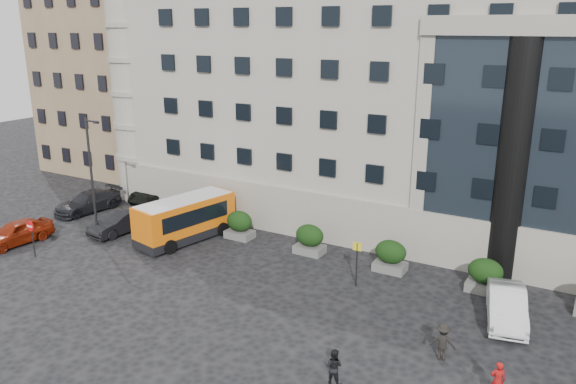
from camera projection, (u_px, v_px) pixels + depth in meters
The scene contains 22 objects.
ground at pixel (218, 300), 28.72m from camera, with size 120.00×120.00×0.00m, color black.
civic_building at pixel (457, 88), 41.56m from camera, with size 44.00×24.00×18.00m, color #A09C8D.
entrance_column at pixel (513, 163), 29.70m from camera, with size 1.80×1.80×13.00m, color black.
apartment_near at pixel (138, 63), 53.89m from camera, with size 14.00×14.00×20.00m, color #7E6249.
apartment_far at pixel (223, 45), 70.00m from camera, with size 13.00×13.00×22.00m, color #7C6048.
hedge_a at pixel (240, 225), 36.84m from camera, with size 1.80×1.26×1.84m.
hedge_b at pixel (310, 239), 34.36m from camera, with size 1.80×1.26×1.84m.
hedge_c at pixel (391, 256), 31.89m from camera, with size 1.80×1.26×1.84m.
hedge_d at pixel (485, 275), 29.41m from camera, with size 1.80×1.26×1.84m.
street_lamp at pixel (92, 175), 35.64m from camera, with size 1.16×0.18×8.00m.
bus_stop_sign at pixel (357, 256), 29.76m from camera, with size 0.50×0.08×2.52m.
no_entry_sign at pixel (31, 231), 33.57m from camera, with size 0.64×0.16×2.32m.
minibus at pixel (185, 217), 36.32m from camera, with size 3.69×7.04×2.80m.
red_truck at pixel (171, 165), 50.58m from camera, with size 3.09×5.23×2.64m.
parked_car_a at pixel (17, 232), 35.91m from camera, with size 1.82×4.53×1.54m, color maroon.
parked_car_b at pixel (122, 222), 37.89m from camera, with size 1.62×4.64×1.53m, color black.
parked_car_c at pixel (88, 202), 42.10m from camera, with size 2.11×5.18×1.50m, color black.
parked_car_d at pixel (158, 191), 44.64m from camera, with size 2.60×5.65×1.57m, color black.
white_taxi at pixel (507, 305), 26.54m from camera, with size 1.66×4.77×1.57m, color silver.
pedestrian_a at pixel (498, 381), 20.94m from camera, with size 0.58×0.38×1.58m, color #99100F.
pedestrian_b at pixel (334, 367), 21.84m from camera, with size 0.74×0.58×1.52m, color black.
pedestrian_c at pixel (443, 342), 23.43m from camera, with size 1.06×0.61×1.65m, color black.
Camera 1 is at (16.00, -20.70, 13.56)m, focal length 35.00 mm.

